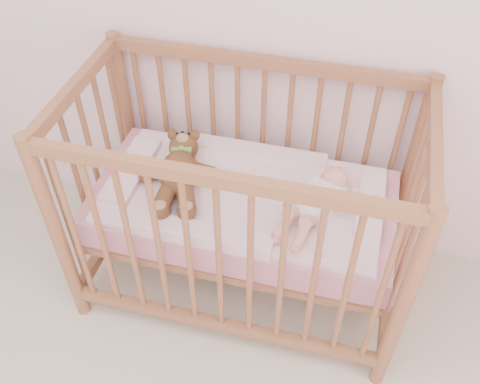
% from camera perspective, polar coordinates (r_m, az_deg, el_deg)
% --- Properties ---
extents(crib, '(1.36, 0.76, 1.00)m').
position_cam_1_polar(crib, '(2.19, 0.33, -1.36)').
color(crib, '#976040').
rests_on(crib, floor).
extents(mattress, '(1.22, 0.62, 0.13)m').
position_cam_1_polar(mattress, '(2.20, 0.33, -1.63)').
color(mattress, pink).
rests_on(mattress, crib).
extents(blanket, '(1.10, 0.58, 0.06)m').
position_cam_1_polar(blanket, '(2.15, 0.33, -0.24)').
color(blanket, '#F9ABC8').
rests_on(blanket, mattress).
extents(baby, '(0.38, 0.53, 0.11)m').
position_cam_1_polar(baby, '(2.05, 8.28, -0.59)').
color(baby, white).
rests_on(baby, blanket).
extents(teddy_bear, '(0.44, 0.55, 0.14)m').
position_cam_1_polar(teddy_bear, '(2.14, -6.56, 2.24)').
color(teddy_bear, brown).
rests_on(teddy_bear, blanket).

